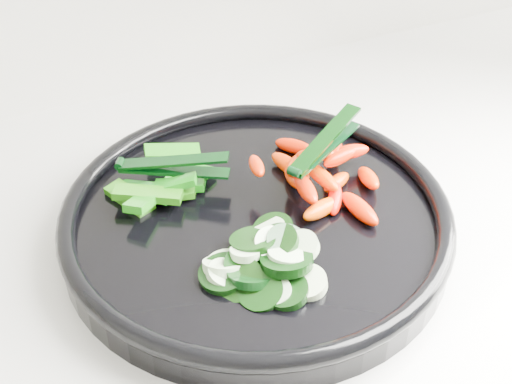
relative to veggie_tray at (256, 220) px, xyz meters
name	(u,v)px	position (x,y,z in m)	size (l,w,h in m)	color
veggie_tray	(256,220)	(0.00, 0.00, 0.00)	(0.43, 0.43, 0.04)	black
cucumber_pile	(260,263)	(-0.03, -0.07, 0.01)	(0.11, 0.12, 0.04)	black
carrot_pile	(320,174)	(0.08, 0.02, 0.02)	(0.14, 0.17, 0.05)	#EF1400
pepper_pile	(161,186)	(-0.07, 0.07, 0.01)	(0.11, 0.11, 0.04)	#206009
tong_carrot	(323,145)	(0.08, 0.02, 0.05)	(0.11, 0.07, 0.02)	black
tong_pepper	(170,166)	(-0.06, 0.08, 0.03)	(0.11, 0.07, 0.02)	black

